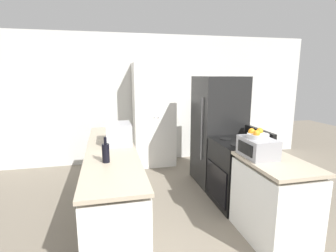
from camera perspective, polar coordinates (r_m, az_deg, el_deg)
name	(u,v)px	position (r m, az deg, el deg)	size (l,w,h in m)	color
wall_back	(150,99)	(5.48, -3.98, 5.85)	(7.00, 0.06, 2.60)	silver
counter_left	(113,183)	(3.50, -11.97, -12.14)	(0.60, 2.73, 0.91)	silver
counter_right	(273,202)	(3.20, 21.96, -15.10)	(0.60, 0.91, 0.91)	silver
pantry_cabinet	(154,115)	(5.21, -3.09, 2.41)	(0.80, 0.55, 2.03)	white
stove	(238,172)	(3.85, 15.02, -9.73)	(0.66, 0.72, 1.07)	black
refrigerator	(218,131)	(4.42, 10.81, -1.03)	(0.73, 0.78, 1.78)	black
microwave	(119,133)	(3.55, -10.70, -1.60)	(0.33, 0.49, 0.26)	#B2B2B7
wine_bottle	(106,152)	(2.81, -13.40, -5.62)	(0.08, 0.08, 0.27)	black
toaster_oven	(257,148)	(3.08, 18.90, -4.46)	(0.31, 0.43, 0.21)	#939399
fruit_bowl	(257,135)	(3.05, 18.88, -1.81)	(0.24, 0.24, 0.10)	silver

